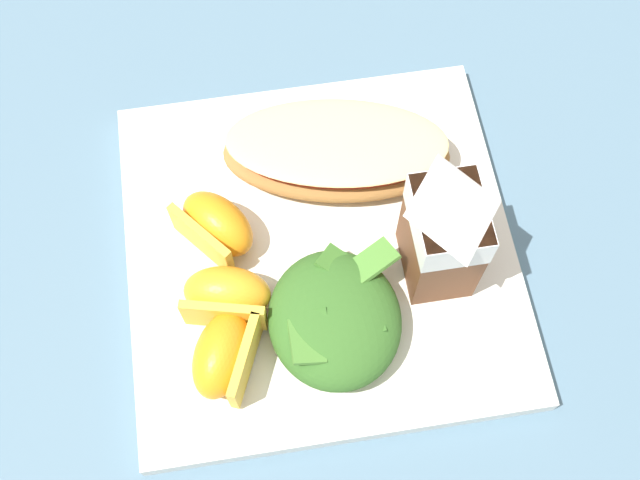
# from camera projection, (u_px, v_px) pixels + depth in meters

# --- Properties ---
(ground) EXTENTS (3.00, 3.00, 0.00)m
(ground) POSITION_uv_depth(u_px,v_px,m) (320.00, 254.00, 0.58)
(ground) COLOR slate
(white_plate) EXTENTS (0.28, 0.28, 0.02)m
(white_plate) POSITION_uv_depth(u_px,v_px,m) (320.00, 250.00, 0.57)
(white_plate) COLOR white
(white_plate) RESTS_ON ground
(cheesy_pizza_bread) EXTENTS (0.11, 0.18, 0.04)m
(cheesy_pizza_bread) POSITION_uv_depth(u_px,v_px,m) (337.00, 152.00, 0.58)
(cheesy_pizza_bread) COLOR #A87038
(cheesy_pizza_bread) RESTS_ON white_plate
(green_salad_pile) EXTENTS (0.10, 0.09, 0.04)m
(green_salad_pile) POSITION_uv_depth(u_px,v_px,m) (335.00, 319.00, 0.52)
(green_salad_pile) COLOR #336023
(green_salad_pile) RESTS_ON white_plate
(milk_carton) EXTENTS (0.06, 0.04, 0.11)m
(milk_carton) POSITION_uv_depth(u_px,v_px,m) (445.00, 230.00, 0.51)
(milk_carton) COLOR brown
(milk_carton) RESTS_ON white_plate
(orange_wedge_front) EXTENTS (0.07, 0.07, 0.04)m
(orange_wedge_front) POSITION_uv_depth(u_px,v_px,m) (216.00, 226.00, 0.55)
(orange_wedge_front) COLOR orange
(orange_wedge_front) RESTS_ON white_plate
(orange_wedge_middle) EXTENTS (0.05, 0.07, 0.04)m
(orange_wedge_middle) POSITION_uv_depth(u_px,v_px,m) (227.00, 295.00, 0.53)
(orange_wedge_middle) COLOR orange
(orange_wedge_middle) RESTS_ON white_plate
(orange_wedge_rear) EXTENTS (0.07, 0.06, 0.04)m
(orange_wedge_rear) POSITION_uv_depth(u_px,v_px,m) (225.00, 355.00, 0.51)
(orange_wedge_rear) COLOR orange
(orange_wedge_rear) RESTS_ON white_plate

